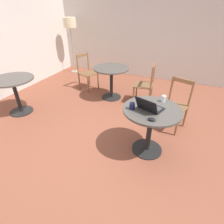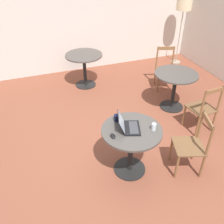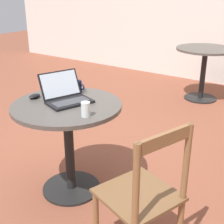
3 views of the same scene
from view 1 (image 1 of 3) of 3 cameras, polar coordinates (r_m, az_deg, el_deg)
name	(u,v)px [view 1 (image 1 of 3)]	position (r m, az deg, el deg)	size (l,w,h in m)	color
ground_plane	(121,141)	(2.98, 2.89, -9.48)	(16.00, 16.00, 0.00)	brown
wall_side	(164,31)	(5.44, 16.60, 24.04)	(0.06, 9.40, 2.70)	silver
cafe_table_near	(151,120)	(2.53, 12.56, -2.42)	(0.81, 0.81, 0.75)	black
cafe_table_mid	(111,75)	(4.12, -0.21, 11.95)	(0.81, 0.81, 0.75)	black
cafe_table_far	(14,87)	(3.99, -29.36, 7.13)	(0.81, 0.81, 0.75)	black
chair_near_right	(175,105)	(3.28, 19.91, 2.06)	(0.51, 0.51, 0.90)	brown
chair_mid_front	(146,85)	(4.00, 10.91, 8.76)	(0.44, 0.44, 0.90)	brown
chair_mid_back	(87,72)	(4.75, -8.17, 12.68)	(0.51, 0.51, 0.90)	brown
floor_lamp	(70,25)	(5.99, -13.60, 25.92)	(0.38, 0.38, 1.65)	#9E937F
laptop	(150,107)	(2.40, 12.18, 1.73)	(0.38, 0.39, 0.20)	black
mouse	(152,119)	(2.19, 12.82, -2.37)	(0.06, 0.10, 0.03)	black
mug	(132,106)	(2.37, 6.59, 1.96)	(0.11, 0.07, 0.09)	#141938
drinking_glass	(164,99)	(2.64, 16.50, 4.17)	(0.06, 0.06, 0.10)	silver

